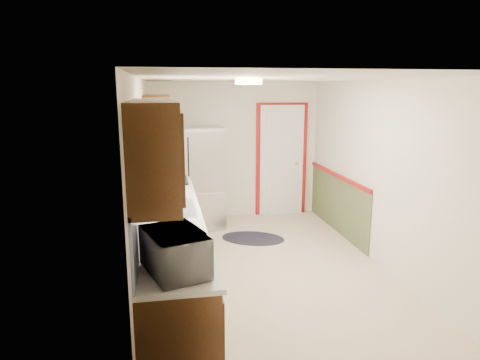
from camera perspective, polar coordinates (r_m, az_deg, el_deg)
name	(u,v)px	position (r m, az deg, el deg)	size (l,w,h in m)	color
room_shell	(269,179)	(5.24, 3.89, 0.12)	(3.20, 5.20, 2.52)	beige
kitchen_run	(168,222)	(4.90, -9.53, -5.58)	(0.63, 4.00, 2.20)	#311B0B
back_wall_trim	(293,169)	(7.65, 7.05, 1.49)	(1.12, 2.30, 2.08)	maroon
ceiling_fixture	(249,82)	(4.86, 1.16, 12.98)	(0.30, 0.30, 0.06)	#FFD88C
microwave	(175,248)	(3.23, -8.61, -8.90)	(0.58, 0.32, 0.39)	white
refrigerator	(202,177)	(7.13, -5.13, 0.36)	(0.74, 0.73, 1.68)	#B7B7BC
rug	(253,238)	(6.71, 1.72, -7.76)	(0.98, 0.63, 0.01)	black
cooktop	(169,180)	(6.43, -9.40, -0.05)	(0.53, 0.64, 0.02)	black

